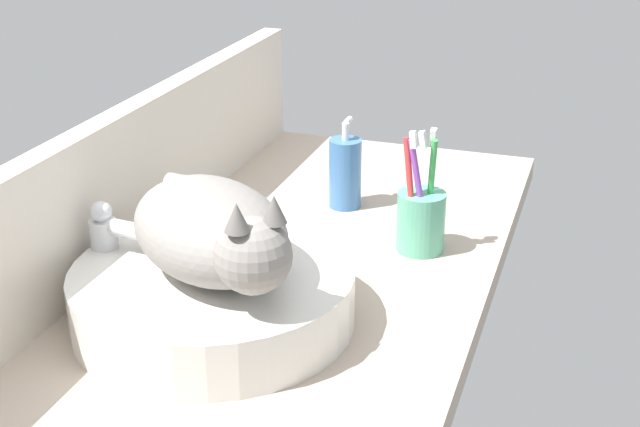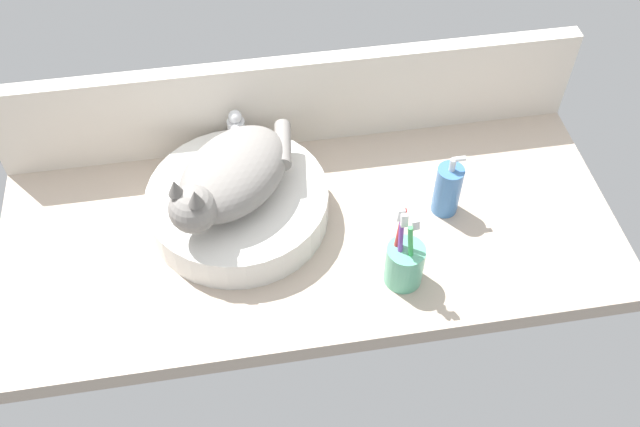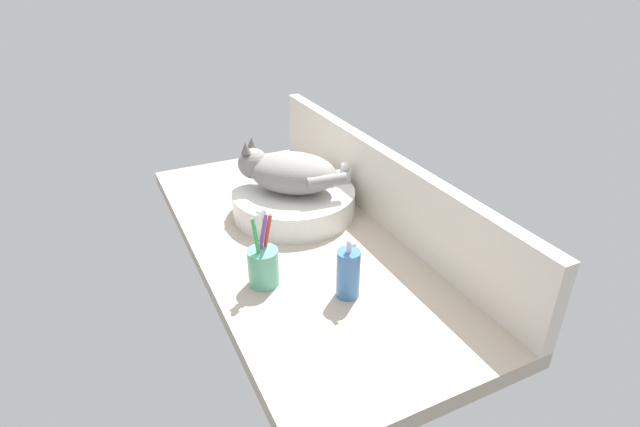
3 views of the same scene
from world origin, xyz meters
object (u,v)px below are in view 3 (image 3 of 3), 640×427
(soap_dispenser, at_px, (346,274))
(toothbrush_cup, at_px, (263,265))
(faucet, at_px, (341,182))
(cat, at_px, (288,171))
(sink_basin, at_px, (294,202))

(soap_dispenser, bearing_deg, toothbrush_cup, -129.61)
(faucet, height_order, toothbrush_cup, toothbrush_cup)
(cat, relative_size, faucet, 2.21)
(sink_basin, distance_m, cat, 0.09)
(cat, xyz_separation_m, toothbrush_cup, (0.29, -0.19, -0.08))
(cat, distance_m, soap_dispenser, 0.42)
(soap_dispenser, distance_m, toothbrush_cup, 0.19)
(cat, height_order, toothbrush_cup, cat)
(faucet, bearing_deg, sink_basin, -95.28)
(sink_basin, xyz_separation_m, faucet, (0.01, 0.15, 0.04))
(soap_dispenser, bearing_deg, faucet, 153.39)
(sink_basin, height_order, toothbrush_cup, toothbrush_cup)
(cat, bearing_deg, toothbrush_cup, -32.59)
(sink_basin, relative_size, faucet, 2.60)
(faucet, height_order, soap_dispenser, soap_dispenser)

